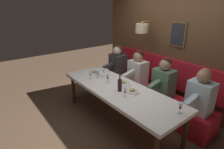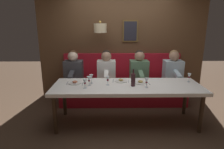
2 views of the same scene
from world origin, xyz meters
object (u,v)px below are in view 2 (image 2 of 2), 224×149
(dining_table, at_px, (127,88))
(wine_glass_2, at_px, (85,82))
(wine_glass_1, at_px, (108,79))
(wine_glass_0, at_px, (189,76))
(diner_middle, at_px, (106,69))
(wine_glass_4, at_px, (89,79))
(diner_nearest, at_px, (173,69))
(diner_far, at_px, (74,69))
(wine_bottle, at_px, (133,80))
(wine_glass_3, at_px, (91,77))
(diner_near, at_px, (139,69))
(wine_glass_5, at_px, (147,81))

(dining_table, bearing_deg, wine_glass_2, 103.02)
(wine_glass_1, bearing_deg, wine_glass_2, 113.58)
(wine_glass_0, bearing_deg, wine_glass_2, 100.05)
(diner_middle, bearing_deg, dining_table, -156.70)
(wine_glass_4, bearing_deg, wine_glass_0, -84.29)
(diner_nearest, height_order, diner_far, same)
(wine_glass_4, bearing_deg, dining_table, -88.66)
(dining_table, height_order, wine_bottle, wine_bottle)
(diner_middle, bearing_deg, diner_far, 90.00)
(diner_far, relative_size, wine_glass_3, 4.82)
(diner_middle, xyz_separation_m, wine_glass_0, (-0.71, -1.55, 0.04))
(wine_bottle, bearing_deg, wine_glass_3, 77.03)
(wine_glass_1, distance_m, wine_glass_4, 0.33)
(diner_near, xyz_separation_m, wine_glass_0, (-0.71, -0.83, 0.04))
(wine_glass_2, distance_m, wine_glass_5, 1.04)
(dining_table, height_order, diner_far, diner_far)
(diner_far, height_order, wine_glass_4, diner_far)
(wine_glass_5, bearing_deg, diner_nearest, -37.71)
(diner_middle, bearing_deg, wine_glass_4, 162.06)
(diner_middle, bearing_deg, wine_glass_5, -145.44)
(wine_glass_2, bearing_deg, diner_near, -45.55)
(dining_table, xyz_separation_m, wine_glass_5, (-0.13, -0.32, 0.18))
(diner_nearest, relative_size, diner_far, 1.00)
(wine_bottle, bearing_deg, dining_table, 58.98)
(dining_table, xyz_separation_m, wine_glass_2, (-0.17, 0.73, 0.18))
(diner_middle, height_order, wine_bottle, diner_middle)
(wine_glass_1, bearing_deg, diner_nearest, -58.60)
(wine_glass_0, xyz_separation_m, wine_glass_5, (-0.30, 0.85, 0.00))
(dining_table, height_order, wine_glass_3, wine_glass_3)
(dining_table, relative_size, diner_nearest, 3.33)
(wine_glass_2, relative_size, wine_glass_5, 1.00)
(dining_table, bearing_deg, wine_glass_3, 80.17)
(wine_glass_0, distance_m, wine_bottle, 1.10)
(dining_table, relative_size, diner_near, 3.33)
(diner_near, distance_m, wine_glass_2, 1.50)
(diner_near, xyz_separation_m, wine_bottle, (-0.94, 0.25, 0.04))
(dining_table, relative_size, wine_glass_2, 16.04)
(dining_table, bearing_deg, diner_nearest, -51.35)
(wine_glass_5, height_order, wine_bottle, wine_bottle)
(wine_glass_0, bearing_deg, diner_nearest, 5.43)
(wine_glass_1, relative_size, wine_glass_4, 1.00)
(diner_nearest, height_order, wine_bottle, diner_nearest)
(wine_glass_0, height_order, wine_bottle, wine_bottle)
(wine_glass_2, bearing_deg, wine_glass_3, -16.46)
(dining_table, bearing_deg, wine_glass_4, 91.34)
(diner_nearest, xyz_separation_m, wine_bottle, (-0.94, 1.00, 0.04))
(diner_near, height_order, wine_glass_5, diner_near)
(wine_glass_0, height_order, wine_glass_5, same)
(diner_nearest, height_order, diner_middle, same)
(diner_near, xyz_separation_m, wine_glass_2, (-1.05, 1.07, 0.04))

